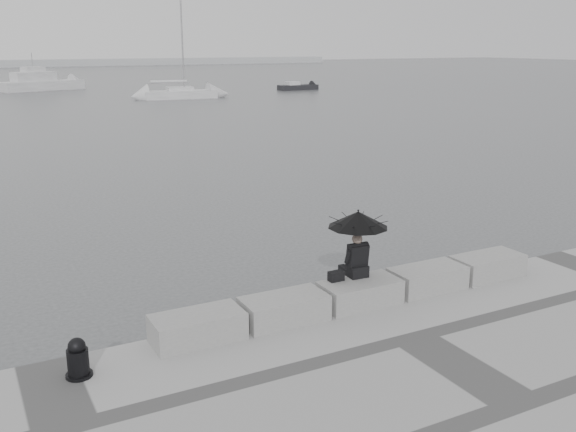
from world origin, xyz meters
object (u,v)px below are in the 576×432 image
seated_person (358,228)px  small_motorboat (298,87)px  sailboat_right (180,93)px  mooring_bollard (78,361)px  motor_cruiser (42,83)px

seated_person → small_motorboat: bearing=65.3°
seated_person → sailboat_right: (14.35, 53.78, -1.49)m
mooring_bollard → small_motorboat: 70.01m
seated_person → motor_cruiser: motor_cruiser is taller
motor_cruiser → small_motorboat: size_ratio=2.02×
mooring_bollard → small_motorboat: size_ratio=0.13×
sailboat_right → motor_cruiser: size_ratio=1.29×
sailboat_right → small_motorboat: size_ratio=2.60×
seated_person → sailboat_right: bearing=78.1°
seated_person → mooring_bollard: seated_person is taller
seated_person → mooring_bollard: size_ratio=2.11×
mooring_bollard → motor_cruiser: motor_cruiser is taller
sailboat_right → mooring_bollard: bearing=-104.8°
seated_person → sailboat_right: sailboat_right is taller
mooring_bollard → small_motorboat: bearing=58.5°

